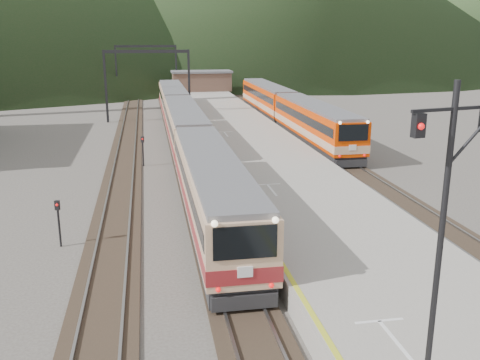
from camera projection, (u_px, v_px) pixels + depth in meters
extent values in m
cube|color=black|center=(184.00, 146.00, 47.58)|extent=(2.60, 200.00, 0.12)
cube|color=slate|center=(176.00, 145.00, 47.44)|extent=(0.10, 200.00, 0.14)
cube|color=slate|center=(192.00, 145.00, 47.67)|extent=(0.10, 200.00, 0.14)
cube|color=black|center=(127.00, 148.00, 46.75)|extent=(2.60, 200.00, 0.12)
cube|color=slate|center=(118.00, 147.00, 46.60)|extent=(0.10, 200.00, 0.14)
cube|color=slate|center=(135.00, 146.00, 46.84)|extent=(0.10, 200.00, 0.14)
cube|color=black|center=(308.00, 142.00, 49.49)|extent=(2.60, 200.00, 0.12)
cube|color=slate|center=(301.00, 141.00, 49.35)|extent=(0.10, 200.00, 0.14)
cube|color=slate|center=(316.00, 140.00, 49.59)|extent=(0.10, 200.00, 0.14)
cube|color=gray|center=(250.00, 143.00, 46.50)|extent=(8.00, 100.00, 1.00)
cube|color=black|center=(106.00, 87.00, 59.54)|extent=(0.25, 0.25, 8.00)
cube|color=black|center=(189.00, 85.00, 61.08)|extent=(0.25, 0.25, 8.00)
cube|color=black|center=(146.00, 51.00, 59.30)|extent=(9.30, 0.22, 0.35)
cube|color=black|center=(116.00, 71.00, 83.28)|extent=(0.25, 0.25, 8.00)
cube|color=black|center=(176.00, 71.00, 84.83)|extent=(0.25, 0.25, 8.00)
cube|color=black|center=(146.00, 46.00, 83.05)|extent=(9.30, 0.22, 0.35)
cube|color=brown|center=(202.00, 82.00, 83.98)|extent=(9.00, 4.00, 2.80)
cube|color=slate|center=(201.00, 72.00, 83.57)|extent=(9.40, 4.40, 0.30)
cube|color=tan|center=(212.00, 192.00, 27.28)|extent=(2.74, 18.39, 3.34)
cube|color=tan|center=(185.00, 129.00, 45.23)|extent=(2.74, 18.39, 3.34)
cube|color=tan|center=(173.00, 102.00, 63.17)|extent=(2.74, 18.39, 3.34)
cube|color=#DA3800|center=(314.00, 125.00, 47.45)|extent=(2.73, 18.33, 3.33)
cube|color=#DA3800|center=(267.00, 100.00, 65.33)|extent=(2.73, 18.33, 3.33)
cylinder|color=black|center=(439.00, 255.00, 12.06)|extent=(0.14, 0.14, 7.82)
cube|color=black|center=(455.00, 109.00, 11.19)|extent=(2.17, 0.51, 0.07)
cube|color=black|center=(418.00, 126.00, 10.95)|extent=(0.28, 0.23, 0.50)
cylinder|color=black|center=(143.00, 153.00, 40.39)|extent=(0.10, 0.10, 2.00)
cube|color=black|center=(142.00, 139.00, 40.11)|extent=(0.26, 0.23, 0.45)
cylinder|color=black|center=(59.00, 227.00, 25.03)|extent=(0.10, 0.10, 2.00)
cube|color=black|center=(57.00, 205.00, 24.75)|extent=(0.24, 0.20, 0.45)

